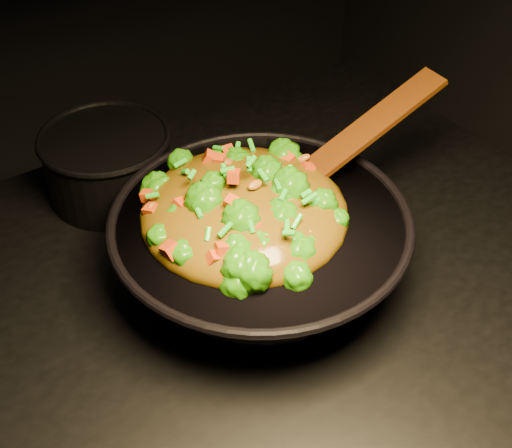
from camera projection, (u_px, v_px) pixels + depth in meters
wok at (260, 250)px, 0.97m from camera, size 0.48×0.48×0.11m
stir_fry at (244, 187)px, 0.91m from camera, size 0.33×0.33×0.09m
spatula at (356, 138)px, 0.99m from camera, size 0.28×0.05×0.12m
back_pot at (109, 164)px, 1.11m from camera, size 0.23×0.23×0.11m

